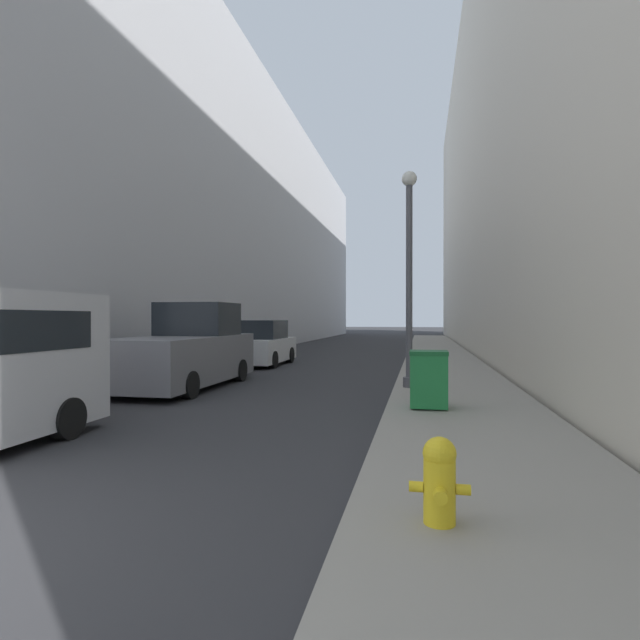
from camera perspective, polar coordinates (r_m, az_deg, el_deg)
The scene contains 8 objects.
sidewalk_right at distance 20.65m, azimuth 13.87°, elevation -4.75°, with size 3.05×60.00×0.13m.
building_left_glass at distance 32.74m, azimuth -15.87°, elevation 11.19°, with size 12.00×60.00×16.16m.
building_right_stone at distance 31.05m, azimuth 28.07°, elevation 16.65°, with size 12.00×60.00×21.29m.
fire_hydrant at distance 4.51m, azimuth 13.50°, elevation -17.16°, with size 0.51×0.39×0.73m.
trash_bin at distance 9.82m, azimuth 12.33°, elevation -6.57°, with size 0.71×0.64×1.10m.
lamppost at distance 12.70m, azimuth 10.16°, elevation 5.70°, with size 0.38×0.38×5.39m.
pickup_truck at distance 13.88m, azimuth -15.08°, elevation -3.51°, with size 2.20×5.26×2.29m.
parked_sedan_near at distance 19.83m, azimuth -6.66°, elevation -2.83°, with size 1.87×4.03×1.76m.
Camera 1 is at (4.13, -2.55, 1.86)m, focal length 28.00 mm.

